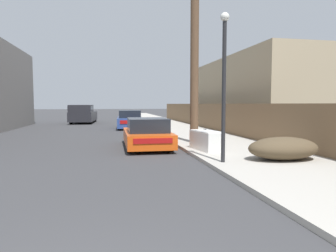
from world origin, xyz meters
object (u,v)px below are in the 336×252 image
at_px(parked_sports_car_red, 147,134).
at_px(pickup_truck, 83,114).
at_px(utility_pole, 195,34).
at_px(street_lamp, 224,76).
at_px(discarded_fridge, 206,140).
at_px(car_parked_mid, 130,120).
at_px(brush_pile, 283,148).

bearing_deg(parked_sports_car_red, pickup_truck, 103.83).
height_order(pickup_truck, utility_pole, utility_pole).
bearing_deg(street_lamp, pickup_truck, 104.96).
bearing_deg(parked_sports_car_red, street_lamp, -66.64).
bearing_deg(utility_pole, parked_sports_car_red, -170.06).
xyz_separation_m(pickup_truck, street_lamp, (5.76, -21.55, 1.78)).
bearing_deg(discarded_fridge, street_lamp, -105.95).
height_order(car_parked_mid, brush_pile, car_parked_mid).
xyz_separation_m(car_parked_mid, brush_pile, (3.75, -14.48, -0.17)).
distance_m(pickup_truck, brush_pile, 22.90).
bearing_deg(pickup_truck, street_lamp, 108.37).
distance_m(pickup_truck, street_lamp, 22.38).
xyz_separation_m(parked_sports_car_red, utility_pole, (2.19, 0.38, 4.36)).
relative_size(parked_sports_car_red, pickup_truck, 0.74).
bearing_deg(brush_pile, discarded_fridge, 125.47).
distance_m(car_parked_mid, utility_pole, 11.01).
xyz_separation_m(pickup_truck, brush_pile, (7.74, -21.55, -0.42)).
bearing_deg(car_parked_mid, utility_pole, -74.64).
height_order(parked_sports_car_red, street_lamp, street_lamp).
bearing_deg(car_parked_mid, street_lamp, -80.24).
bearing_deg(utility_pole, pickup_truck, 110.07).
distance_m(utility_pole, street_lamp, 5.13).
distance_m(discarded_fridge, brush_pile, 2.93).
height_order(car_parked_mid, street_lamp, street_lamp).
height_order(parked_sports_car_red, pickup_truck, pickup_truck).
distance_m(discarded_fridge, parked_sports_car_red, 2.73).
distance_m(street_lamp, brush_pile, 2.97).
relative_size(discarded_fridge, car_parked_mid, 0.37).
xyz_separation_m(discarded_fridge, street_lamp, (-0.29, -2.39, 2.19)).
bearing_deg(pickup_truck, discarded_fridge, 110.92).
height_order(car_parked_mid, pickup_truck, pickup_truck).
height_order(utility_pole, brush_pile, utility_pole).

